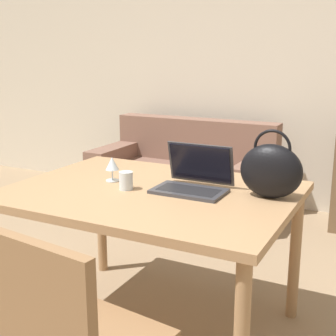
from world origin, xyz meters
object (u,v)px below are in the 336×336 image
object	(u,v)px
laptop	(194,178)
handbag	(271,170)
couch	(184,180)
drinking_glass	(126,181)
wine_glass	(112,165)

from	to	relation	value
laptop	handbag	bearing A→B (deg)	5.35
couch	drinking_glass	distance (m)	2.01
laptop	drinking_glass	bearing A→B (deg)	-153.01
drinking_glass	wine_glass	size ratio (longest dim) A/B	0.69
laptop	drinking_glass	world-z (taller)	laptop
wine_glass	laptop	bearing A→B (deg)	6.74
handbag	couch	bearing A→B (deg)	126.06
drinking_glass	handbag	world-z (taller)	handbag
laptop	drinking_glass	size ratio (longest dim) A/B	3.86
wine_glass	handbag	distance (m)	0.82
wine_glass	handbag	size ratio (longest dim) A/B	0.40
couch	wine_glass	distance (m)	1.90
handbag	laptop	bearing A→B (deg)	-174.65
couch	drinking_glass	xyz separation A→B (m)	(0.55, -1.86, 0.52)
laptop	couch	bearing A→B (deg)	116.51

